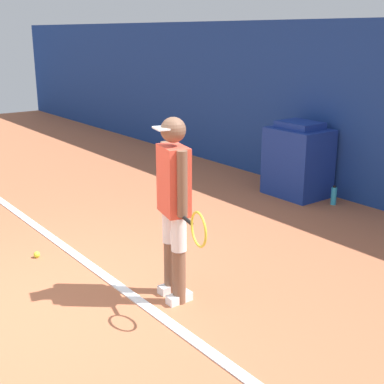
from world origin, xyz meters
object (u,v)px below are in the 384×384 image
at_px(tennis_player, 174,201).
at_px(tennis_ball, 37,255).
at_px(covered_chair, 298,161).
at_px(water_bottle, 334,196).

height_order(tennis_player, tennis_ball, tennis_player).
distance_m(tennis_player, tennis_ball, 2.00).
bearing_deg(covered_chair, water_bottle, 6.24).
xyz_separation_m(tennis_player, covered_chair, (-1.53, 3.33, -0.40)).
height_order(tennis_ball, covered_chair, covered_chair).
height_order(covered_chair, water_bottle, covered_chair).
xyz_separation_m(tennis_ball, water_bottle, (0.76, 4.08, 0.10)).
height_order(tennis_player, water_bottle, tennis_player).
bearing_deg(water_bottle, covered_chair, -173.76).
xyz_separation_m(tennis_player, tennis_ball, (-1.65, -0.67, -0.90)).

